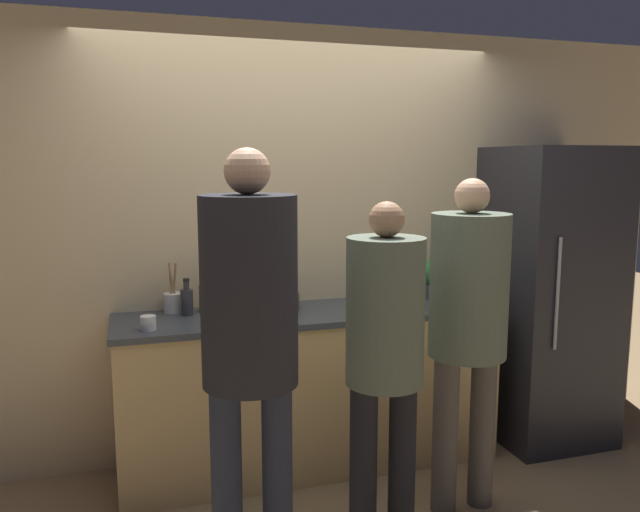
% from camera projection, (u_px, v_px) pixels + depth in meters
% --- Properties ---
extents(ground_plane, '(14.00, 14.00, 0.00)m').
position_uv_depth(ground_plane, '(327.00, 490.00, 3.44)').
color(ground_plane, '#8C704C').
extents(wall_back, '(5.20, 0.06, 2.60)m').
position_uv_depth(wall_back, '(296.00, 243.00, 3.85)').
color(wall_back, '#D6BC8C').
rests_on(wall_back, ground_plane).
extents(counter, '(2.23, 0.62, 0.94)m').
position_uv_depth(counter, '(310.00, 387.00, 3.70)').
color(counter, tan).
rests_on(counter, ground_plane).
extents(refrigerator, '(0.70, 0.72, 1.89)m').
position_uv_depth(refrigerator, '(547.00, 295.00, 4.02)').
color(refrigerator, '#232328').
rests_on(refrigerator, ground_plane).
extents(person_left, '(0.40, 0.40, 1.85)m').
position_uv_depth(person_left, '(250.00, 325.00, 2.54)').
color(person_left, '#232838').
rests_on(person_left, ground_plane).
extents(person_center, '(0.36, 0.36, 1.62)m').
position_uv_depth(person_center, '(385.00, 342.00, 2.87)').
color(person_center, black).
rests_on(person_center, ground_plane).
extents(person_right, '(0.39, 0.39, 1.72)m').
position_uv_depth(person_right, '(468.00, 312.00, 3.13)').
color(person_right, '#4C4742').
rests_on(person_right, ground_plane).
extents(fruit_bowl, '(0.31, 0.31, 0.13)m').
position_uv_depth(fruit_bowl, '(273.00, 301.00, 3.66)').
color(fruit_bowl, '#4C3323').
rests_on(fruit_bowl, counter).
extents(utensil_crock, '(0.11, 0.11, 0.29)m').
position_uv_depth(utensil_crock, '(173.00, 301.00, 3.57)').
color(utensil_crock, silver).
rests_on(utensil_crock, counter).
extents(bottle_dark, '(0.07, 0.07, 0.21)m').
position_uv_depth(bottle_dark, '(187.00, 301.00, 3.51)').
color(bottle_dark, '#333338').
rests_on(bottle_dark, counter).
extents(bottle_amber, '(0.06, 0.06, 0.22)m').
position_uv_depth(bottle_amber, '(205.00, 297.00, 3.58)').
color(bottle_amber, brown).
rests_on(bottle_amber, counter).
extents(cup_white, '(0.08, 0.08, 0.08)m').
position_uv_depth(cup_white, '(148.00, 323.00, 3.20)').
color(cup_white, white).
rests_on(cup_white, counter).
extents(potted_plant, '(0.18, 0.18, 0.25)m').
position_uv_depth(potted_plant, '(433.00, 277.00, 3.95)').
color(potted_plant, '#3D3D42').
rests_on(potted_plant, counter).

